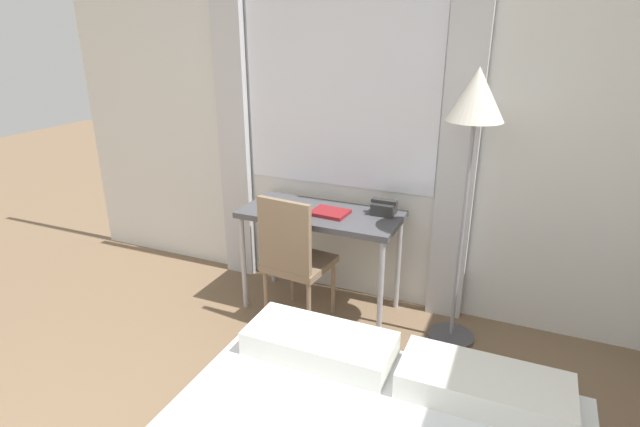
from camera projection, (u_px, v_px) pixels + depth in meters
wall_back_with_window at (364, 117)px, 3.41m from camera, size 5.09×0.13×2.70m
desk at (321, 222)px, 3.43m from camera, size 1.09×0.51×0.75m
desk_chair at (294, 255)px, 3.30m from camera, size 0.44×0.44×0.93m
standing_lamp at (474, 120)px, 2.79m from camera, size 0.32×0.32×1.73m
telephone at (384, 208)px, 3.35m from camera, size 0.17×0.13×0.10m
book at (330, 212)px, 3.36m from camera, size 0.25×0.20×0.02m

